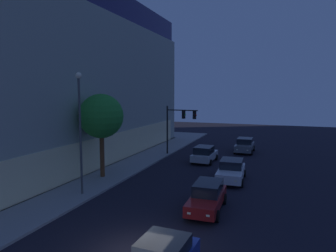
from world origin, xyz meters
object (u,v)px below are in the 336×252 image
Objects in this scene: street_lamp_sidewalk at (80,119)px; car_grey at (245,145)px; sidewalk_tree at (101,116)px; car_red at (207,196)px; car_white at (231,170)px; car_silver at (204,154)px; traffic_light_far_corner at (179,121)px.

street_lamp_sidewalk is 22.48m from car_grey.
sidewalk_tree is 11.55m from car_red.
car_white is 1.13× the size of car_silver.
car_white is 1.09× the size of car_grey.
street_lamp_sidewalk reaches higher than traffic_light_far_corner.
car_red is 13.08m from car_silver.
car_grey is (20.07, -9.03, -4.57)m from street_lamp_sidewalk.
car_silver is at bearing -23.31° from street_lamp_sidewalk.
car_red is at bearing 179.69° from car_grey.
sidewalk_tree is at bearing 106.77° from car_white.
street_lamp_sidewalk is 4.42m from sidewalk_tree.
car_red is (-14.76, -6.78, -3.21)m from traffic_light_far_corner.
car_red is at bearing -165.63° from car_silver.
car_grey is at bearing 1.36° from car_white.
traffic_light_far_corner is 11.48m from sidewalk_tree.
car_red is 1.09× the size of car_grey.
sidewalk_tree is 11.72m from car_white.
car_red is 19.57m from car_grey.
street_lamp_sidewalk is at bearing 156.69° from car_silver.
traffic_light_far_corner is 5.21m from car_silver.
traffic_light_far_corner is at bearing 42.56° from car_white.
car_white is 12.65m from car_grey.
car_silver is (-2.08, -3.54, -3.22)m from traffic_light_far_corner.
street_lamp_sidewalk is 1.98× the size of car_silver.
street_lamp_sidewalk reaches higher than car_red.
car_white is (3.13, -10.39, -4.43)m from sidewalk_tree.
street_lamp_sidewalk is at bearing 93.18° from car_red.
car_white is at bearing -147.54° from car_silver.
sidewalk_tree reaches higher than car_red.
traffic_light_far_corner is 0.80× the size of sidewalk_tree.
traffic_light_far_corner is 16.55m from car_red.
street_lamp_sidewalk is 1.77× the size of car_red.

